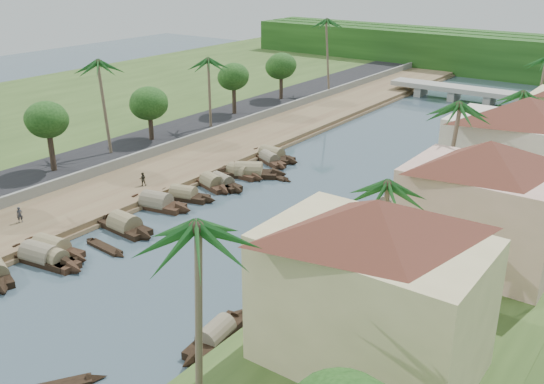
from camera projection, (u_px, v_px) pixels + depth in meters
The scene contains 41 objects.
ground at pixel (162, 272), 47.70m from camera, with size 220.00×220.00×0.00m, color #3B4D59.
left_bank at pixel (188, 163), 71.35m from camera, with size 10.00×180.00×0.80m, color brown.
right_bank at pixel (486, 237), 52.18m from camera, with size 16.00×180.00×1.20m, color #30491D.
road at pixel (138, 148), 75.88m from camera, with size 8.00×180.00×1.40m, color black.
retaining_wall at pixel (162, 149), 73.29m from camera, with size 0.40×180.00×1.10m, color gray.
far_left_fill at pixel (16, 117), 90.35m from camera, with size 45.00×220.00×1.35m, color #30491D.
treeline at pixel (520, 57), 121.56m from camera, with size 120.00×14.00×8.00m.
bridge at pixel (472, 92), 101.30m from camera, with size 28.00×4.00×2.40m.
building_near at pixel (372, 283), 33.49m from camera, with size 14.85×14.85×10.20m.
building_mid at pixel (483, 202), 45.09m from camera, with size 14.11×14.11×9.70m.
building_far at pixel (521, 150), 56.09m from camera, with size 15.59×15.59×10.20m.
sampan_2 at pixel (52, 258), 48.93m from camera, with size 7.57×1.89×2.01m.
sampan_3 at pixel (41, 256), 49.23m from camera, with size 8.82×3.17×2.31m.
sampan_4 at pixel (51, 249), 50.43m from camera, with size 8.34×2.89×2.31m.
sampan_5 at pixel (125, 226), 54.74m from camera, with size 7.79×2.46×2.43m.
sampan_6 at pixel (156, 204), 59.64m from camera, with size 8.38×3.50×2.41m.
sampan_7 at pixel (184, 195), 61.76m from camera, with size 7.64×3.35×2.02m.
sampan_8 at pixel (212, 183), 64.88m from camera, with size 6.95×3.55×2.12m.
sampan_9 at pixel (222, 182), 65.22m from camera, with size 7.49×3.02×1.91m.
sampan_10 at pixel (238, 173), 68.09m from camera, with size 7.10×1.79×1.99m.
sampan_11 at pixel (249, 173), 68.07m from camera, with size 8.60×6.22×2.50m.
sampan_12 at pixel (269, 159), 72.48m from camera, with size 7.44×4.26×1.85m.
sampan_13 at pixel (272, 156), 73.80m from camera, with size 8.35×2.24×2.26m.
sampan_14 at pixel (216, 335), 39.13m from camera, with size 2.33×7.66×1.88m.
sampan_15 at pixel (306, 278), 45.99m from camera, with size 3.70×7.73×2.06m.
sampan_16 at pixel (391, 202), 59.94m from camera, with size 1.77×7.86×1.95m.
canoe_1 at pixel (105, 248), 51.40m from camera, with size 5.45×1.26×0.87m.
canoe_2 at pixel (272, 176), 67.97m from camera, with size 5.83×1.37×0.84m.
palm_0 at pixel (190, 230), 26.03m from camera, with size 3.20×3.20×12.95m.
palm_1 at pixel (386, 186), 39.70m from camera, with size 3.20×3.20×9.71m.
palm_2 at pixel (454, 107), 50.28m from camera, with size 3.20×3.20×12.10m.
palm_3 at pixel (519, 94), 63.03m from camera, with size 3.20×3.20×10.26m.
palm_5 at pixel (101, 64), 67.93m from camera, with size 3.20×3.20×12.18m.
palm_6 at pixel (208, 61), 79.26m from camera, with size 3.20×3.20×10.58m.
palm_8 at pixel (330, 22), 98.84m from camera, with size 3.20×3.20×13.36m.
tree_2 at pixel (47, 121), 63.89m from camera, with size 4.46×4.46×7.47m.
tree_3 at pixel (149, 104), 75.12m from camera, with size 4.74×4.74×6.58m.
tree_4 at pixel (234, 77), 87.33m from camera, with size 4.39×4.39×7.21m.
tree_5 at pixel (281, 67), 96.38m from camera, with size 4.69×4.69×7.19m.
person_near at pixel (20, 215), 54.32m from camera, with size 0.53×0.35×1.46m, color #2B2D34.
person_far at pixel (143, 179), 63.00m from camera, with size 0.69×0.54×1.43m, color #2B291E.
Camera 1 is at (31.70, -28.96, 23.39)m, focal length 40.00 mm.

